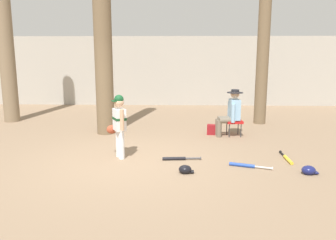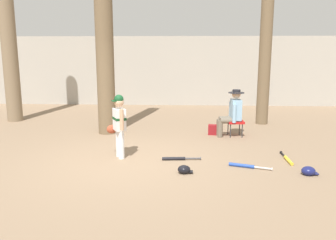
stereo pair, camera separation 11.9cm
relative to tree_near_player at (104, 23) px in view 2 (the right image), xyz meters
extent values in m
plane|color=#897056|center=(1.01, -2.43, -2.85)|extent=(60.00, 60.00, 0.00)
cube|color=#ADA89E|center=(1.01, 5.06, -1.50)|extent=(18.00, 0.36, 2.70)
cylinder|color=brown|center=(0.00, 0.00, 0.30)|extent=(0.46, 0.46, 6.29)
cone|color=brown|center=(0.00, 0.00, -2.85)|extent=(0.71, 0.71, 0.28)
cylinder|color=brown|center=(4.37, 1.43, -0.33)|extent=(0.35, 0.35, 5.03)
cone|color=brown|center=(4.37, 1.43, -2.85)|extent=(0.47, 0.47, 0.21)
cylinder|color=white|center=(0.78, -2.24, -2.56)|extent=(0.12, 0.12, 0.58)
cylinder|color=white|center=(0.70, -2.08, -2.56)|extent=(0.12, 0.12, 0.58)
cube|color=white|center=(0.74, -2.16, -2.05)|extent=(0.31, 0.36, 0.44)
cube|color=#144723|center=(0.74, -2.16, -2.03)|extent=(0.33, 0.37, 0.05)
sphere|color=tan|center=(0.74, -2.16, -1.70)|extent=(0.20, 0.20, 0.20)
sphere|color=#144723|center=(0.74, -2.16, -1.64)|extent=(0.19, 0.19, 0.19)
cube|color=#144723|center=(0.66, -2.20, -1.66)|extent=(0.15, 0.17, 0.02)
cylinder|color=tan|center=(0.83, -2.39, -2.01)|extent=(0.11, 0.11, 0.42)
cylinder|color=tan|center=(0.61, -1.99, -2.13)|extent=(0.11, 0.11, 0.40)
ellipsoid|color=#AD472D|center=(0.55, -2.00, -2.29)|extent=(0.25, 0.21, 0.18)
cube|color=red|center=(3.35, -0.20, -2.47)|extent=(0.43, 0.43, 0.06)
cylinder|color=#333338|center=(3.22, -0.37, -2.66)|extent=(0.02, 0.02, 0.38)
cylinder|color=#333338|center=(3.19, -0.07, -2.66)|extent=(0.02, 0.02, 0.38)
cylinder|color=#333338|center=(3.52, -0.34, -2.66)|extent=(0.02, 0.02, 0.38)
cylinder|color=#333338|center=(3.49, -0.04, -2.66)|extent=(0.02, 0.02, 0.38)
cylinder|color=#6B6051|center=(2.96, -0.34, -2.63)|extent=(0.13, 0.13, 0.43)
cylinder|color=#6B6051|center=(2.95, -0.14, -2.63)|extent=(0.13, 0.13, 0.43)
cylinder|color=#6B6051|center=(3.16, -0.32, -2.42)|extent=(0.41, 0.18, 0.15)
cylinder|color=#6B6051|center=(3.15, -0.12, -2.42)|extent=(0.41, 0.18, 0.15)
cube|color=#8CB7D8|center=(3.35, -0.20, -2.16)|extent=(0.27, 0.38, 0.52)
cylinder|color=#8CB7D8|center=(3.29, -0.43, -2.22)|extent=(0.10, 0.10, 0.46)
cylinder|color=#8CB7D8|center=(3.26, 0.01, -2.22)|extent=(0.10, 0.10, 0.46)
sphere|color=tan|center=(3.35, -0.20, -1.76)|extent=(0.22, 0.22, 0.22)
cylinder|color=#232328|center=(3.35, -0.20, -1.73)|extent=(0.40, 0.40, 0.02)
cylinder|color=#232328|center=(3.35, -0.20, -1.69)|extent=(0.20, 0.20, 0.09)
cube|color=maroon|center=(2.85, -0.07, -2.72)|extent=(0.36, 0.22, 0.26)
cylinder|color=#7F6B51|center=(-3.25, 1.50, 0.24)|extent=(0.46, 0.46, 6.18)
cone|color=#7F6B51|center=(-3.25, 1.50, -2.85)|extent=(0.62, 0.62, 0.28)
cylinder|color=black|center=(1.85, -2.30, -2.82)|extent=(0.47, 0.11, 0.07)
cylinder|color=#4C4C51|center=(2.23, -2.26, -2.82)|extent=(0.31, 0.06, 0.03)
cylinder|color=#4C4C51|center=(2.39, -2.25, -2.82)|extent=(0.02, 0.06, 0.06)
cylinder|color=yellow|center=(4.13, -2.30, -2.82)|extent=(0.07, 0.48, 0.07)
cylinder|color=black|center=(4.13, -1.90, -2.82)|extent=(0.03, 0.32, 0.03)
cylinder|color=black|center=(4.13, -1.74, -2.82)|extent=(0.06, 0.02, 0.06)
cylinder|color=#2347AD|center=(3.15, -2.66, -2.82)|extent=(0.48, 0.22, 0.07)
cylinder|color=silver|center=(3.53, -2.79, -2.82)|extent=(0.31, 0.13, 0.03)
cylinder|color=silver|center=(3.68, -2.84, -2.82)|extent=(0.03, 0.06, 0.06)
ellipsoid|color=black|center=(2.06, -3.05, -2.78)|extent=(0.23, 0.21, 0.16)
cube|color=black|center=(2.17, -3.05, -2.82)|extent=(0.09, 0.12, 0.02)
ellipsoid|color=navy|center=(4.27, -3.03, -2.78)|extent=(0.25, 0.22, 0.17)
cube|color=navy|center=(4.38, -3.03, -2.81)|extent=(0.10, 0.12, 0.02)
camera|label=1|loc=(1.96, -9.11, -0.66)|focal=37.74mm
camera|label=2|loc=(2.07, -9.10, -0.66)|focal=37.74mm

